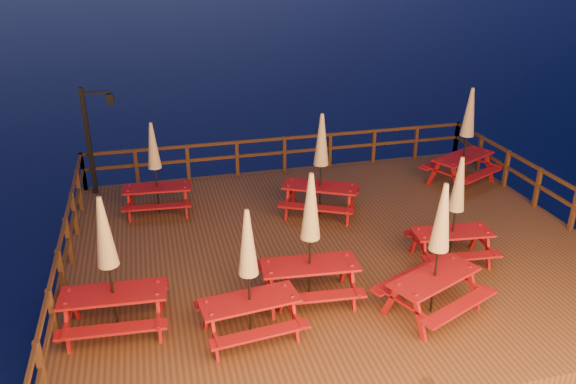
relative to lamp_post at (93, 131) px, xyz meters
name	(u,v)px	position (x,y,z in m)	size (l,w,h in m)	color
ground	(334,260)	(5.39, -4.55, -2.20)	(500.00, 500.00, 0.00)	#050E33
deck	(334,253)	(5.39, -4.55, -2.00)	(12.00, 10.00, 0.40)	#4E2B19
deck_piles	(334,271)	(5.39, -4.55, -2.50)	(11.44, 9.44, 1.40)	#3C2A13
railing	(313,186)	(5.39, -2.77, -1.03)	(11.80, 9.75, 1.10)	#3C2A13
lamp_post	(93,131)	(0.00, 0.00, 0.00)	(0.85, 0.18, 3.00)	black
picnic_table_0	(321,164)	(5.54, -2.88, -0.40)	(2.38, 2.23, 2.69)	maroon
picnic_table_1	(109,264)	(0.56, -6.51, -0.41)	(1.96, 1.66, 2.66)	maroon
picnic_table_2	(467,135)	(10.16, -1.93, -0.32)	(2.48, 2.32, 2.83)	maroon
picnic_table_3	(155,167)	(1.51, -1.74, -0.53)	(1.81, 1.54, 2.43)	maroon
picnic_table_4	(456,209)	(7.63, -5.82, -0.53)	(1.85, 1.58, 2.44)	maroon
picnic_table_5	(438,248)	(6.35, -7.43, -0.41)	(2.31, 2.13, 2.66)	maroon
picnic_table_6	(249,273)	(2.88, -7.25, -0.50)	(1.88, 1.61, 2.49)	maroon
picnic_table_7	(310,237)	(4.21, -6.46, -0.40)	(2.01, 1.71, 2.69)	maroon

